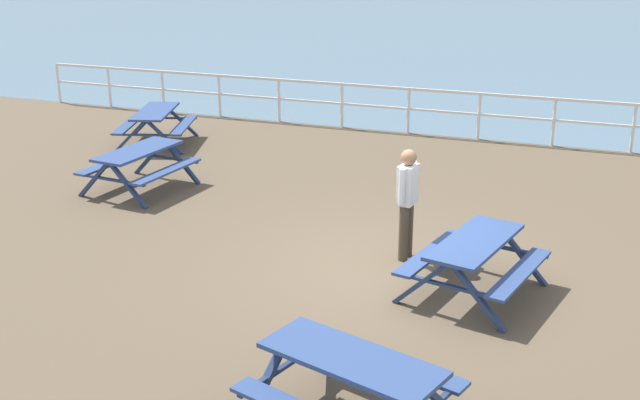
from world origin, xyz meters
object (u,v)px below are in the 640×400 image
picnic_table_seaward (474,253)px  picnic_table_near_left (139,160)px  picnic_table_far_left (155,119)px  picnic_table_mid_centre (351,374)px  visitor (407,197)px

picnic_table_seaward → picnic_table_near_left: bearing=83.6°
picnic_table_far_left → picnic_table_seaward: 9.46m
picnic_table_mid_centre → visitor: 4.28m
picnic_table_near_left → visitor: bearing=-97.7°
picnic_table_far_left → visitor: bearing=-139.4°
picnic_table_near_left → picnic_table_far_left: bearing=32.6°
picnic_table_near_left → picnic_table_seaward: same height
picnic_table_far_left → picnic_table_near_left: bearing=-171.3°
picnic_table_near_left → picnic_table_far_left: size_ratio=0.91×
picnic_table_mid_centre → picnic_table_near_left: bearing=153.5°
picnic_table_far_left → visitor: size_ratio=1.30×
picnic_table_mid_centre → picnic_table_seaward: same height
picnic_table_mid_centre → picnic_table_far_left: (-7.34, 8.52, 0.00)m
picnic_table_mid_centre → visitor: bearing=114.2°
picnic_table_seaward → visitor: bearing=65.5°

